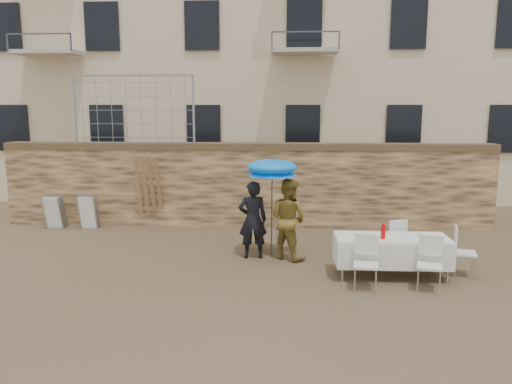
{
  "coord_description": "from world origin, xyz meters",
  "views": [
    {
      "loc": [
        0.95,
        -8.23,
        3.19
      ],
      "look_at": [
        0.4,
        2.2,
        1.4
      ],
      "focal_mm": 35.0,
      "sensor_mm": 36.0,
      "label": 1
    }
  ],
  "objects_px": {
    "umbrella": "(272,170)",
    "table_chair_side": "(465,251)",
    "man_suit": "(253,220)",
    "chair_stack_right": "(91,211)",
    "banquet_table": "(392,239)",
    "table_chair_back": "(393,241)",
    "table_chair_front_right": "(430,265)",
    "woman_dress": "(288,219)",
    "soda_bottle": "(383,232)",
    "table_chair_front_left": "(366,264)",
    "couple_chair_left": "(254,230)",
    "couple_chair_right": "(286,230)",
    "chair_stack_left": "(58,210)"
  },
  "relations": [
    {
      "from": "banquet_table",
      "to": "couple_chair_left",
      "type": "bearing_deg",
      "value": 149.29
    },
    {
      "from": "woman_dress",
      "to": "soda_bottle",
      "type": "bearing_deg",
      "value": -177.01
    },
    {
      "from": "couple_chair_right",
      "to": "man_suit",
      "type": "bearing_deg",
      "value": 42.65
    },
    {
      "from": "man_suit",
      "to": "chair_stack_right",
      "type": "bearing_deg",
      "value": -37.15
    },
    {
      "from": "banquet_table",
      "to": "table_chair_front_left",
      "type": "bearing_deg",
      "value": -128.66
    },
    {
      "from": "table_chair_back",
      "to": "soda_bottle",
      "type": "bearing_deg",
      "value": 48.69
    },
    {
      "from": "couple_chair_left",
      "to": "umbrella",
      "type": "bearing_deg",
      "value": 126.05
    },
    {
      "from": "woman_dress",
      "to": "banquet_table",
      "type": "bearing_deg",
      "value": -170.85
    },
    {
      "from": "couple_chair_left",
      "to": "table_chair_side",
      "type": "relative_size",
      "value": 1.0
    },
    {
      "from": "man_suit",
      "to": "umbrella",
      "type": "relative_size",
      "value": 0.83
    },
    {
      "from": "table_chair_front_left",
      "to": "table_chair_front_right",
      "type": "distance_m",
      "value": 1.1
    },
    {
      "from": "table_chair_front_right",
      "to": "chair_stack_right",
      "type": "distance_m",
      "value": 8.77
    },
    {
      "from": "soda_bottle",
      "to": "table_chair_front_left",
      "type": "xyz_separation_m",
      "value": [
        -0.4,
        -0.6,
        -0.43
      ]
    },
    {
      "from": "man_suit",
      "to": "chair_stack_left",
      "type": "xyz_separation_m",
      "value": [
        -5.37,
        2.46,
        -0.37
      ]
    },
    {
      "from": "man_suit",
      "to": "umbrella",
      "type": "distance_m",
      "value": 1.13
    },
    {
      "from": "table_chair_front_right",
      "to": "table_chair_back",
      "type": "relative_size",
      "value": 1.0
    },
    {
      "from": "man_suit",
      "to": "umbrella",
      "type": "bearing_deg",
      "value": -174.25
    },
    {
      "from": "table_chair_back",
      "to": "banquet_table",
      "type": "bearing_deg",
      "value": 57.49
    },
    {
      "from": "banquet_table",
      "to": "chair_stack_left",
      "type": "distance_m",
      "value": 8.8
    },
    {
      "from": "soda_bottle",
      "to": "chair_stack_left",
      "type": "distance_m",
      "value": 8.68
    },
    {
      "from": "table_chair_side",
      "to": "chair_stack_right",
      "type": "distance_m",
      "value": 9.22
    },
    {
      "from": "soda_bottle",
      "to": "table_chair_back",
      "type": "relative_size",
      "value": 0.27
    },
    {
      "from": "couple_chair_right",
      "to": "chair_stack_right",
      "type": "height_order",
      "value": "couple_chair_right"
    },
    {
      "from": "chair_stack_right",
      "to": "woman_dress",
      "type": "bearing_deg",
      "value": -25.27
    },
    {
      "from": "table_chair_front_right",
      "to": "chair_stack_left",
      "type": "xyz_separation_m",
      "value": [
        -8.56,
        4.26,
        -0.02
      ]
    },
    {
      "from": "umbrella",
      "to": "table_chair_side",
      "type": "bearing_deg",
      "value": -15.87
    },
    {
      "from": "man_suit",
      "to": "banquet_table",
      "type": "distance_m",
      "value": 2.89
    },
    {
      "from": "table_chair_back",
      "to": "chair_stack_left",
      "type": "relative_size",
      "value": 1.04
    },
    {
      "from": "banquet_table",
      "to": "table_chair_back",
      "type": "xyz_separation_m",
      "value": [
        0.2,
        0.8,
        -0.25
      ]
    },
    {
      "from": "table_chair_front_left",
      "to": "table_chair_side",
      "type": "height_order",
      "value": "same"
    },
    {
      "from": "table_chair_back",
      "to": "table_chair_front_right",
      "type": "bearing_deg",
      "value": 82.48
    },
    {
      "from": "couple_chair_right",
      "to": "table_chair_side",
      "type": "bearing_deg",
      "value": 160.65
    },
    {
      "from": "umbrella",
      "to": "table_chair_front_left",
      "type": "distance_m",
      "value": 2.9
    },
    {
      "from": "table_chair_back",
      "to": "man_suit",
      "type": "bearing_deg",
      "value": -23.41
    },
    {
      "from": "table_chair_front_right",
      "to": "chair_stack_left",
      "type": "distance_m",
      "value": 9.56
    },
    {
      "from": "man_suit",
      "to": "couple_chair_left",
      "type": "relative_size",
      "value": 1.73
    },
    {
      "from": "woman_dress",
      "to": "table_chair_front_right",
      "type": "relative_size",
      "value": 1.79
    },
    {
      "from": "soda_bottle",
      "to": "table_chair_front_left",
      "type": "height_order",
      "value": "soda_bottle"
    },
    {
      "from": "couple_chair_left",
      "to": "chair_stack_left",
      "type": "relative_size",
      "value": 1.04
    },
    {
      "from": "couple_chair_left",
      "to": "couple_chair_right",
      "type": "distance_m",
      "value": 0.7
    },
    {
      "from": "umbrella",
      "to": "couple_chair_left",
      "type": "bearing_deg",
      "value": 131.63
    },
    {
      "from": "couple_chair_left",
      "to": "table_chair_front_right",
      "type": "relative_size",
      "value": 1.0
    },
    {
      "from": "chair_stack_right",
      "to": "table_chair_front_right",
      "type": "bearing_deg",
      "value": -29.09
    },
    {
      "from": "woman_dress",
      "to": "table_chair_side",
      "type": "relative_size",
      "value": 1.79
    },
    {
      "from": "man_suit",
      "to": "table_chair_front_right",
      "type": "bearing_deg",
      "value": 142.31
    },
    {
      "from": "man_suit",
      "to": "couple_chair_left",
      "type": "distance_m",
      "value": 0.65
    },
    {
      "from": "couple_chair_right",
      "to": "chair_stack_left",
      "type": "height_order",
      "value": "couple_chair_right"
    },
    {
      "from": "couple_chair_left",
      "to": "soda_bottle",
      "type": "distance_m",
      "value": 3.07
    },
    {
      "from": "woman_dress",
      "to": "banquet_table",
      "type": "distance_m",
      "value": 2.21
    },
    {
      "from": "table_chair_back",
      "to": "chair_stack_right",
      "type": "xyz_separation_m",
      "value": [
        -7.36,
        2.71,
        -0.02
      ]
    }
  ]
}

